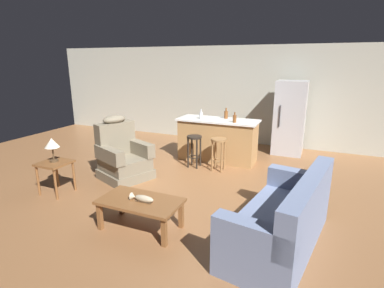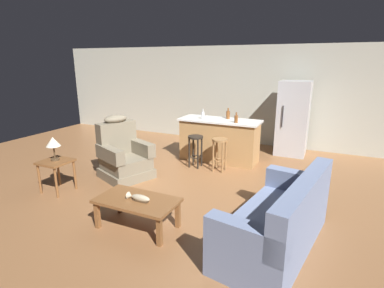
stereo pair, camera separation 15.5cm
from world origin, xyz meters
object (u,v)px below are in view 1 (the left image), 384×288
object	(u,v)px
fish_figurine	(142,198)
kitchen_island	(218,140)
bottle_short_amber	(226,114)
bar_stool_right	(219,148)
refrigerator	(290,118)
couch	(284,220)
end_table	(55,168)
table_lamp	(52,144)
bottle_tall_green	(201,115)
bottle_wine_dark	(235,119)
recliner_near_lamp	(122,156)
bar_stool_left	(194,146)
coffee_table	(140,204)

from	to	relation	value
fish_figurine	kitchen_island	size ratio (longest dim) A/B	0.19
fish_figurine	bottle_short_amber	bearing A→B (deg)	88.56
bar_stool_right	refrigerator	xyz separation A→B (m)	(1.17, 1.83, 0.41)
couch	end_table	xyz separation A→B (m)	(-3.76, 0.03, 0.12)
fish_figurine	end_table	distance (m)	2.04
fish_figurine	bottle_short_amber	distance (m)	3.42
bar_stool_right	refrigerator	distance (m)	2.21
table_lamp	refrigerator	size ratio (longest dim) A/B	0.23
end_table	bottle_tall_green	xyz separation A→B (m)	(1.58, 2.69, 0.57)
end_table	bottle_wine_dark	bearing A→B (deg)	47.37
recliner_near_lamp	bottle_short_amber	size ratio (longest dim) A/B	4.98
bottle_short_amber	bottle_tall_green	bearing A→B (deg)	-152.10
end_table	kitchen_island	distance (m)	3.41
fish_figurine	bar_stool_right	distance (m)	2.59
table_lamp	end_table	bearing A→B (deg)	-41.09
end_table	bar_stool_right	distance (m)	3.08
bottle_tall_green	fish_figurine	bearing A→B (deg)	-82.42
fish_figurine	bottle_wine_dark	xyz separation A→B (m)	(0.39, 3.01, 0.57)
recliner_near_lamp	kitchen_island	world-z (taller)	recliner_near_lamp
end_table	kitchen_island	world-z (taller)	kitchen_island
fish_figurine	recliner_near_lamp	distance (m)	2.03
recliner_near_lamp	refrigerator	world-z (taller)	refrigerator
couch	end_table	size ratio (longest dim) A/B	3.59
bottle_tall_green	bar_stool_left	bearing A→B (deg)	-83.24
refrigerator	bottle_tall_green	size ratio (longest dim) A/B	7.99
fish_figurine	table_lamp	size ratio (longest dim) A/B	0.83
fish_figurine	coffee_table	bearing A→B (deg)	152.40
bottle_short_amber	coffee_table	bearing A→B (deg)	-92.28
bottle_short_amber	bottle_wine_dark	distance (m)	0.47
refrigerator	fish_figurine	bearing A→B (deg)	-107.18
end_table	kitchen_island	xyz separation A→B (m)	(1.95, 2.79, 0.02)
end_table	bottle_tall_green	world-z (taller)	bottle_tall_green
table_lamp	bottle_tall_green	xyz separation A→B (m)	(1.61, 2.67, 0.16)
couch	bar_stool_left	bearing A→B (deg)	-36.53
bottle_tall_green	bottle_wine_dark	distance (m)	0.81
kitchen_island	coffee_table	bearing A→B (deg)	-90.04
bottle_short_amber	bottle_wine_dark	size ratio (longest dim) A/B	1.09
table_lamp	bottle_tall_green	world-z (taller)	bottle_tall_green
fish_figurine	bar_stool_left	xyz separation A→B (m)	(-0.35, 2.58, 0.01)
coffee_table	fish_figurine	world-z (taller)	fish_figurine
recliner_near_lamp	bottle_tall_green	distance (m)	2.00
couch	end_table	distance (m)	3.77
bottle_wine_dark	coffee_table	bearing A→B (deg)	-98.29
end_table	bottle_short_amber	xyz separation A→B (m)	(2.08, 2.95, 0.58)
kitchen_island	refrigerator	distance (m)	1.89
bar_stool_left	bar_stool_right	bearing A→B (deg)	0.00
coffee_table	bottle_short_amber	world-z (taller)	bottle_short_amber
fish_figurine	bottle_tall_green	bearing A→B (deg)	97.58
kitchen_island	bottle_short_amber	size ratio (longest dim) A/B	7.47
couch	recliner_near_lamp	distance (m)	3.34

